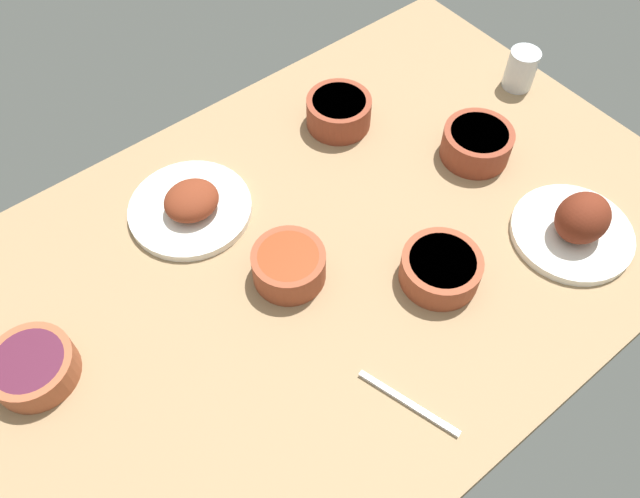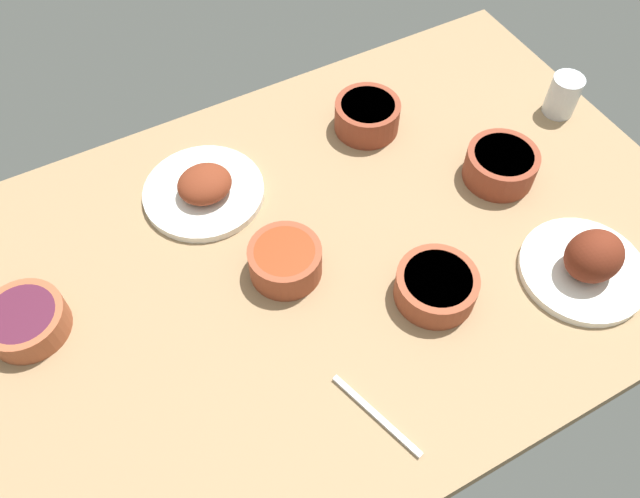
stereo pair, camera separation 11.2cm
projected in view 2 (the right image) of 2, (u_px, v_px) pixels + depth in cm
name	position (u px, v px, depth cm)	size (l,w,h in cm)	color
dining_table	(320.00, 262.00, 115.87)	(140.00, 90.00, 4.00)	#937551
plate_near_viewer	(588.00, 263.00, 109.20)	(22.04, 22.04, 10.40)	white
plate_center_main	(204.00, 189.00, 120.43)	(23.01, 23.01, 6.73)	white
bowl_soup	(436.00, 286.00, 107.08)	(13.93, 13.93, 5.50)	brown
bowl_potatoes	(367.00, 115.00, 129.81)	(13.29, 13.29, 6.39)	brown
bowl_sauce	(285.00, 259.00, 109.73)	(12.79, 12.79, 6.16)	brown
bowl_pasta	(500.00, 164.00, 122.23)	(13.72, 13.72, 6.34)	brown
bowl_onions	(25.00, 320.00, 103.60)	(13.45, 13.45, 5.02)	#A35133
water_tumbler	(563.00, 95.00, 131.84)	(6.44, 6.44, 8.73)	silver
fork_loose	(376.00, 415.00, 96.93)	(17.59, 0.90, 0.80)	silver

